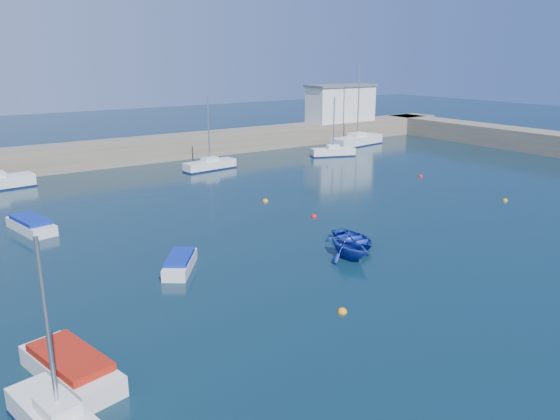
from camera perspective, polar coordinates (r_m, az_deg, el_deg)
ground at (r=29.97m, az=20.09°, el=-8.69°), size 220.00×220.00×0.00m
back_wall at (r=66.25m, az=-13.96°, el=6.15°), size 96.00×4.50×2.60m
right_arm at (r=82.56m, az=20.23°, el=7.49°), size 4.50×32.00×2.60m
harbor_office at (r=81.20m, az=6.36°, el=10.93°), size 10.00×4.00×5.00m
sailboat_6 at (r=59.67m, az=-7.34°, el=4.71°), size 6.04×2.30×7.75m
sailboat_7 at (r=67.65m, az=5.56°, el=6.09°), size 5.54×3.30×7.14m
sailboat_8 at (r=76.26m, az=8.04°, el=7.22°), size 8.72×3.67×10.97m
motorboat_0 at (r=23.00m, az=-21.02°, el=-15.09°), size 2.86×5.32×1.13m
motorboat_1 at (r=32.08m, az=-10.40°, el=-5.46°), size 3.30×3.85×0.93m
motorboat_2 at (r=42.22m, az=-24.56°, el=-1.41°), size 2.62×5.04×0.99m
dinghy_center at (r=36.02m, az=7.70°, el=-3.02°), size 3.09×4.04×0.78m
dinghy_left at (r=33.41m, az=7.24°, el=-3.70°), size 2.85×3.27×1.69m
buoy_0 at (r=26.96m, az=6.52°, el=-10.58°), size 0.47×0.47×0.47m
buoy_1 at (r=41.94m, az=3.57°, el=-0.73°), size 0.47×0.47×0.47m
buoy_2 at (r=50.28m, az=22.47°, el=0.88°), size 0.40×0.40×0.40m
buoy_3 at (r=46.29m, az=-1.54°, el=0.89°), size 0.48×0.48×0.48m
buoy_4 at (r=57.63m, az=14.48°, el=3.39°), size 0.45×0.45×0.45m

